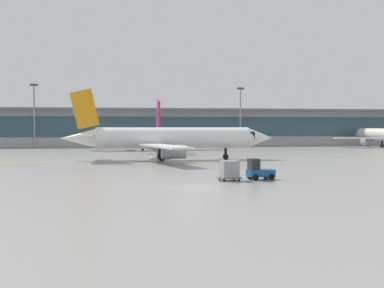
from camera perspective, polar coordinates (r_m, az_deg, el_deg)
The scene contains 9 objects.
ground_plane at distance 42.43m, azimuth -0.07°, elevation -5.11°, with size 400.00×400.00×0.00m, color gray.
taxiway_centreline_stripe at distance 74.17m, azimuth -2.01°, elevation -1.95°, with size 110.00×0.36×0.01m, color yellow.
terminal_concourse at distance 128.89m, azimuth -6.30°, elevation 2.01°, with size 217.55×11.00×9.60m.
gate_airplane_1 at distance 105.80m, azimuth -4.69°, elevation 0.98°, with size 29.05×31.18×10.35m.
taxiing_regional_jet at distance 75.95m, azimuth -2.52°, elevation 0.61°, with size 32.88×30.60×10.90m.
baggage_tug at distance 49.15m, azimuth 7.72°, elevation -3.08°, with size 2.74×1.87×2.10m.
cargo_dolly_lead at distance 48.00m, azimuth 4.34°, elevation -3.00°, with size 2.27×1.82×1.94m.
apron_light_mast_1 at distance 122.28m, azimuth -17.81°, elevation 3.46°, with size 1.80×0.36×15.10m.
apron_light_mast_2 at distance 123.51m, azimuth 5.63°, elevation 3.45°, with size 1.80×0.36×14.72m.
Camera 1 is at (-6.75, -41.53, 5.44)m, focal length 46.04 mm.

